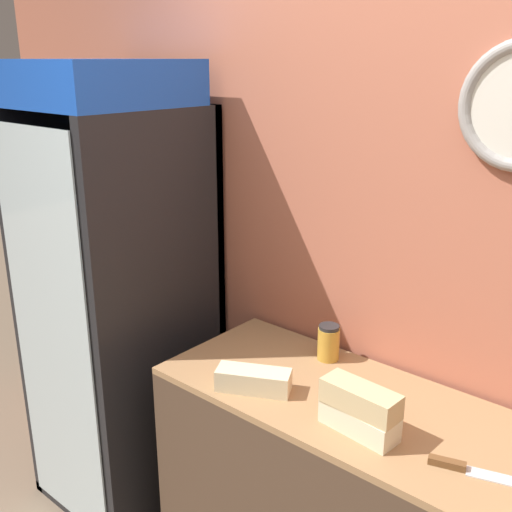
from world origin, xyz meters
name	(u,v)px	position (x,y,z in m)	size (l,w,h in m)	color
wall_back	(442,265)	(0.00, 1.19, 1.35)	(5.20, 0.10, 2.70)	#B7664C
beverage_cooler	(126,275)	(-1.31, 0.84, 1.10)	(0.65, 0.70, 2.03)	black
sandwich_stack_bottom	(359,420)	(-0.01, 0.71, 0.97)	(0.26, 0.12, 0.08)	beige
sandwich_stack_middle	(360,398)	(-0.01, 0.71, 1.05)	(0.25, 0.11, 0.08)	tan
sandwich_flat_left	(254,380)	(-0.42, 0.68, 0.97)	(0.27, 0.20, 0.08)	beige
chefs_knife	(466,469)	(0.32, 0.74, 0.94)	(0.28, 0.12, 0.02)	silver
condiment_jar	(329,342)	(-0.35, 1.04, 1.00)	(0.08, 0.08, 0.14)	gold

